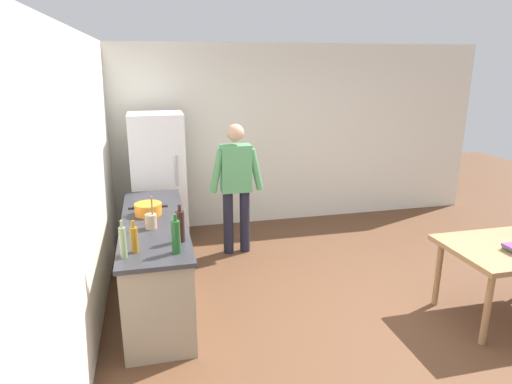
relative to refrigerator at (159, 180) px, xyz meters
name	(u,v)px	position (x,y,z in m)	size (l,w,h in m)	color
ground_plane	(366,316)	(1.90, -2.40, -0.90)	(14.00, 14.00, 0.00)	brown
wall_back	(282,135)	(1.90, 0.60, 0.45)	(6.40, 0.12, 2.70)	silver
wall_left	(76,199)	(-0.70, -2.20, 0.45)	(0.12, 5.60, 2.70)	silver
kitchen_counter	(156,261)	(-0.10, -1.60, -0.45)	(0.64, 2.20, 0.90)	gray
refrigerator	(159,180)	(0.00, 0.00, 0.00)	(0.70, 0.67, 1.80)	white
person	(236,181)	(0.95, -0.55, 0.08)	(0.70, 0.22, 1.70)	#1E1E2D
cooking_pot	(148,209)	(-0.15, -1.41, 0.06)	(0.40, 0.28, 0.12)	orange
utensil_jar	(151,221)	(-0.12, -1.82, 0.08)	(0.11, 0.11, 0.32)	tan
bottle_vinegar_tall	(123,242)	(-0.35, -2.45, 0.14)	(0.06, 0.06, 0.32)	gray
bottle_oil_amber	(134,239)	(-0.26, -2.36, 0.12)	(0.06, 0.06, 0.28)	#996619
bottle_wine_green	(176,236)	(0.08, -2.45, 0.15)	(0.08, 0.08, 0.34)	#1E5123
bottle_wine_dark	(180,226)	(0.13, -2.22, 0.15)	(0.08, 0.08, 0.34)	black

